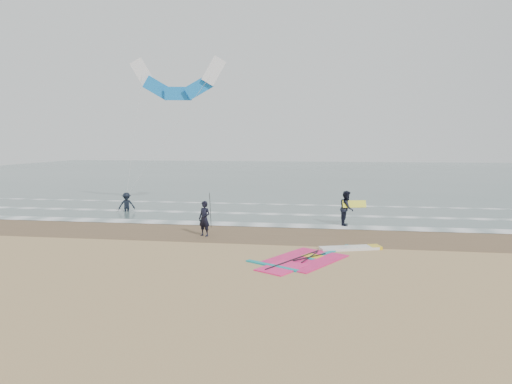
# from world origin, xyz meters

# --- Properties ---
(ground) EXTENTS (120.00, 120.00, 0.00)m
(ground) POSITION_xyz_m (0.00, 0.00, 0.00)
(ground) COLOR tan
(ground) RESTS_ON ground
(sea_water) EXTENTS (120.00, 80.00, 0.02)m
(sea_water) POSITION_xyz_m (0.00, 48.00, 0.01)
(sea_water) COLOR #47605E
(sea_water) RESTS_ON ground
(wet_sand_band) EXTENTS (120.00, 5.00, 0.01)m
(wet_sand_band) POSITION_xyz_m (0.00, 6.00, 0.00)
(wet_sand_band) COLOR brown
(wet_sand_band) RESTS_ON ground
(foam_waterline) EXTENTS (120.00, 9.15, 0.02)m
(foam_waterline) POSITION_xyz_m (0.00, 10.44, 0.03)
(foam_waterline) COLOR white
(foam_waterline) RESTS_ON ground
(windsurf_rig) EXTENTS (5.43, 5.14, 0.13)m
(windsurf_rig) POSITION_xyz_m (1.10, 1.67, 0.03)
(windsurf_rig) COLOR white
(windsurf_rig) RESTS_ON ground
(person_standing) EXTENTS (0.74, 0.63, 1.73)m
(person_standing) POSITION_xyz_m (-4.45, 4.93, 0.86)
(person_standing) COLOR black
(person_standing) RESTS_ON ground
(person_walking) EXTENTS (0.81, 1.00, 1.91)m
(person_walking) POSITION_xyz_m (2.50, 8.85, 0.96)
(person_walking) COLOR black
(person_walking) RESTS_ON ground
(person_wading) EXTENTS (1.21, 0.99, 1.63)m
(person_wading) POSITION_xyz_m (-11.49, 11.57, 0.81)
(person_wading) COLOR black
(person_wading) RESTS_ON ground
(held_pole) EXTENTS (0.17, 0.86, 1.82)m
(held_pole) POSITION_xyz_m (-4.15, 4.93, 1.27)
(held_pole) COLOR black
(held_pole) RESTS_ON ground
(carried_kiteboard) EXTENTS (1.30, 0.51, 0.39)m
(carried_kiteboard) POSITION_xyz_m (2.90, 8.75, 1.21)
(carried_kiteboard) COLOR yellow
(carried_kiteboard) RESTS_ON ground
(surf_kite) EXTENTS (6.64, 2.57, 9.20)m
(surf_kite) POSITION_xyz_m (-8.62, 13.83, 8.51)
(surf_kite) COLOR white
(surf_kite) RESTS_ON ground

